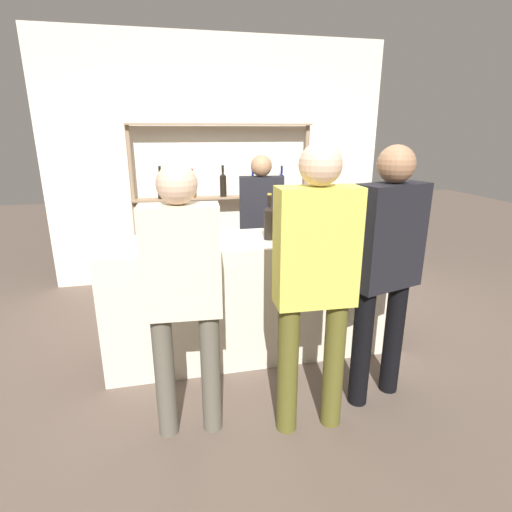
{
  "coord_description": "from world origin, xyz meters",
  "views": [
    {
      "loc": [
        -0.67,
        -2.94,
        1.77
      ],
      "look_at": [
        0.0,
        0.0,
        0.82
      ],
      "focal_mm": 28.0,
      "sensor_mm": 36.0,
      "label": 1
    }
  ],
  "objects_px": {
    "counter_bottle_1": "(303,215)",
    "customer_center": "(315,274)",
    "customer_left": "(183,286)",
    "wine_glass": "(179,234)",
    "counter_bottle_0": "(306,223)",
    "server_behind_counter": "(261,221)",
    "counter_bottle_2": "(269,222)",
    "customer_right": "(386,260)",
    "cork_jar": "(324,227)"
  },
  "relations": [
    {
      "from": "counter_bottle_2",
      "to": "customer_right",
      "type": "distance_m",
      "value": 0.94
    },
    {
      "from": "counter_bottle_1",
      "to": "customer_right",
      "type": "relative_size",
      "value": 0.2
    },
    {
      "from": "cork_jar",
      "to": "server_behind_counter",
      "type": "relative_size",
      "value": 0.09
    },
    {
      "from": "counter_bottle_2",
      "to": "customer_center",
      "type": "relative_size",
      "value": 0.21
    },
    {
      "from": "server_behind_counter",
      "to": "customer_right",
      "type": "relative_size",
      "value": 0.91
    },
    {
      "from": "counter_bottle_0",
      "to": "cork_jar",
      "type": "height_order",
      "value": "counter_bottle_0"
    },
    {
      "from": "counter_bottle_2",
      "to": "customer_right",
      "type": "height_order",
      "value": "customer_right"
    },
    {
      "from": "customer_left",
      "to": "cork_jar",
      "type": "bearing_deg",
      "value": -50.56
    },
    {
      "from": "counter_bottle_1",
      "to": "server_behind_counter",
      "type": "distance_m",
      "value": 0.72
    },
    {
      "from": "counter_bottle_1",
      "to": "customer_left",
      "type": "distance_m",
      "value": 1.48
    },
    {
      "from": "wine_glass",
      "to": "server_behind_counter",
      "type": "relative_size",
      "value": 0.1
    },
    {
      "from": "cork_jar",
      "to": "customer_center",
      "type": "xyz_separation_m",
      "value": [
        -0.43,
        -0.94,
        -0.02
      ]
    },
    {
      "from": "counter_bottle_1",
      "to": "customer_left",
      "type": "bearing_deg",
      "value": -135.39
    },
    {
      "from": "counter_bottle_0",
      "to": "customer_center",
      "type": "xyz_separation_m",
      "value": [
        -0.22,
        -0.8,
        -0.1
      ]
    },
    {
      "from": "cork_jar",
      "to": "customer_right",
      "type": "height_order",
      "value": "customer_right"
    },
    {
      "from": "counter_bottle_1",
      "to": "customer_right",
      "type": "height_order",
      "value": "customer_right"
    },
    {
      "from": "cork_jar",
      "to": "customer_left",
      "type": "relative_size",
      "value": 0.09
    },
    {
      "from": "wine_glass",
      "to": "server_behind_counter",
      "type": "xyz_separation_m",
      "value": [
        0.84,
        1.03,
        -0.17
      ]
    },
    {
      "from": "wine_glass",
      "to": "cork_jar",
      "type": "bearing_deg",
      "value": 7.16
    },
    {
      "from": "customer_center",
      "to": "customer_left",
      "type": "distance_m",
      "value": 0.74
    },
    {
      "from": "counter_bottle_1",
      "to": "counter_bottle_2",
      "type": "height_order",
      "value": "counter_bottle_2"
    },
    {
      "from": "customer_left",
      "to": "wine_glass",
      "type": "bearing_deg",
      "value": 3.02
    },
    {
      "from": "counter_bottle_1",
      "to": "customer_right",
      "type": "bearing_deg",
      "value": -77.56
    },
    {
      "from": "cork_jar",
      "to": "customer_center",
      "type": "height_order",
      "value": "customer_center"
    },
    {
      "from": "counter_bottle_0",
      "to": "customer_left",
      "type": "bearing_deg",
      "value": -144.42
    },
    {
      "from": "counter_bottle_2",
      "to": "cork_jar",
      "type": "xyz_separation_m",
      "value": [
        0.45,
        0.01,
        -0.07
      ]
    },
    {
      "from": "server_behind_counter",
      "to": "customer_right",
      "type": "xyz_separation_m",
      "value": [
        0.41,
        -1.64,
        0.09
      ]
    },
    {
      "from": "cork_jar",
      "to": "server_behind_counter",
      "type": "height_order",
      "value": "server_behind_counter"
    },
    {
      "from": "counter_bottle_1",
      "to": "counter_bottle_0",
      "type": "bearing_deg",
      "value": -106.04
    },
    {
      "from": "cork_jar",
      "to": "customer_center",
      "type": "distance_m",
      "value": 1.03
    },
    {
      "from": "counter_bottle_1",
      "to": "customer_left",
      "type": "relative_size",
      "value": 0.21
    },
    {
      "from": "customer_right",
      "to": "customer_center",
      "type": "bearing_deg",
      "value": 92.5
    },
    {
      "from": "wine_glass",
      "to": "customer_left",
      "type": "height_order",
      "value": "customer_left"
    },
    {
      "from": "counter_bottle_2",
      "to": "server_behind_counter",
      "type": "relative_size",
      "value": 0.23
    },
    {
      "from": "wine_glass",
      "to": "customer_right",
      "type": "relative_size",
      "value": 0.09
    },
    {
      "from": "counter_bottle_2",
      "to": "cork_jar",
      "type": "bearing_deg",
      "value": 1.74
    },
    {
      "from": "counter_bottle_0",
      "to": "counter_bottle_2",
      "type": "bearing_deg",
      "value": 153.09
    },
    {
      "from": "counter_bottle_1",
      "to": "wine_glass",
      "type": "bearing_deg",
      "value": -160.77
    },
    {
      "from": "customer_left",
      "to": "counter_bottle_1",
      "type": "bearing_deg",
      "value": -41.29
    },
    {
      "from": "counter_bottle_0",
      "to": "server_behind_counter",
      "type": "height_order",
      "value": "server_behind_counter"
    },
    {
      "from": "server_behind_counter",
      "to": "counter_bottle_2",
      "type": "bearing_deg",
      "value": -1.42
    },
    {
      "from": "counter_bottle_2",
      "to": "customer_right",
      "type": "bearing_deg",
      "value": -52.77
    },
    {
      "from": "wine_glass",
      "to": "cork_jar",
      "type": "relative_size",
      "value": 1.12
    },
    {
      "from": "counter_bottle_1",
      "to": "wine_glass",
      "type": "distance_m",
      "value": 1.1
    },
    {
      "from": "counter_bottle_1",
      "to": "customer_center",
      "type": "bearing_deg",
      "value": -105.75
    },
    {
      "from": "cork_jar",
      "to": "customer_right",
      "type": "relative_size",
      "value": 0.08
    },
    {
      "from": "counter_bottle_1",
      "to": "server_behind_counter",
      "type": "height_order",
      "value": "server_behind_counter"
    },
    {
      "from": "wine_glass",
      "to": "counter_bottle_0",
      "type": "bearing_deg",
      "value": 0.22
    },
    {
      "from": "wine_glass",
      "to": "customer_right",
      "type": "distance_m",
      "value": 1.4
    },
    {
      "from": "counter_bottle_2",
      "to": "cork_jar",
      "type": "distance_m",
      "value": 0.46
    }
  ]
}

